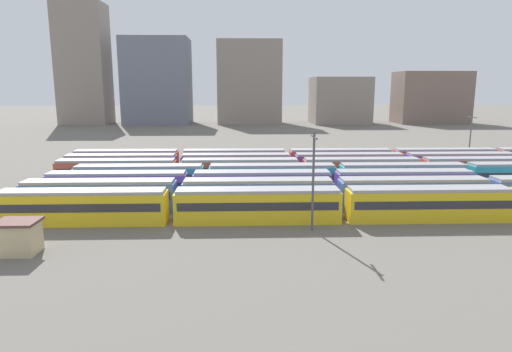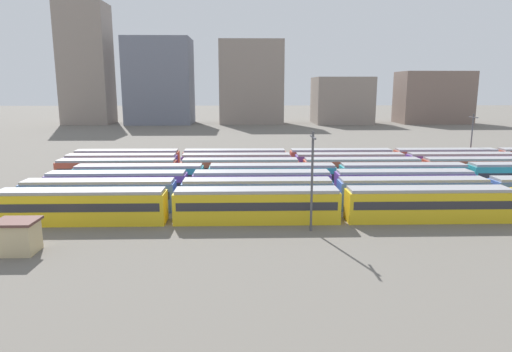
{
  "view_description": "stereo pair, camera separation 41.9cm",
  "coord_description": "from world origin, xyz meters",
  "px_view_note": "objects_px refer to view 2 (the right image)",
  "views": [
    {
      "loc": [
        10.91,
        -47.46,
        14.58
      ],
      "look_at": [
        13.0,
        15.6,
        2.04
      ],
      "focal_mm": 31.51,
      "sensor_mm": 36.0,
      "label": 1
    },
    {
      "loc": [
        11.33,
        -47.48,
        14.58
      ],
      "look_at": [
        13.0,
        15.6,
        2.04
      ],
      "focal_mm": 31.51,
      "sensor_mm": 36.0,
      "label": 2
    }
  ],
  "objects_px": {
    "train_track_0": "(343,204)",
    "train_track_6": "(393,159)",
    "train_track_2": "(262,185)",
    "signal_hut": "(18,236)",
    "train_track_3": "(402,176)",
    "train_track_1": "(489,192)",
    "train_track_5": "(293,164)",
    "catenary_pole_1": "(472,138)",
    "catenary_pole_0": "(312,177)",
    "train_track_4": "(301,170)"
  },
  "relations": [
    {
      "from": "train_track_0",
      "to": "train_track_6",
      "type": "height_order",
      "value": "same"
    },
    {
      "from": "train_track_2",
      "to": "signal_hut",
      "type": "distance_m",
      "value": 29.61
    },
    {
      "from": "train_track_2",
      "to": "train_track_3",
      "type": "relative_size",
      "value": 0.6
    },
    {
      "from": "train_track_3",
      "to": "train_track_1",
      "type": "bearing_deg",
      "value": -56.04
    },
    {
      "from": "train_track_0",
      "to": "train_track_5",
      "type": "distance_m",
      "value": 26.13
    },
    {
      "from": "signal_hut",
      "to": "train_track_6",
      "type": "bearing_deg",
      "value": 40.56
    },
    {
      "from": "train_track_6",
      "to": "signal_hut",
      "type": "height_order",
      "value": "train_track_6"
    },
    {
      "from": "train_track_0",
      "to": "signal_hut",
      "type": "distance_m",
      "value": 32.22
    },
    {
      "from": "train_track_3",
      "to": "catenary_pole_1",
      "type": "xyz_separation_m",
      "value": [
        19.07,
        18.36,
        3.51
      ]
    },
    {
      "from": "train_track_3",
      "to": "signal_hut",
      "type": "relative_size",
      "value": 26.0
    },
    {
      "from": "train_track_0",
      "to": "train_track_1",
      "type": "relative_size",
      "value": 0.66
    },
    {
      "from": "train_track_0",
      "to": "train_track_2",
      "type": "height_order",
      "value": "same"
    },
    {
      "from": "train_track_1",
      "to": "train_track_2",
      "type": "distance_m",
      "value": 28.1
    },
    {
      "from": "catenary_pole_0",
      "to": "catenary_pole_1",
      "type": "xyz_separation_m",
      "value": [
        35.13,
        37.23,
        -0.29
      ]
    },
    {
      "from": "train_track_1",
      "to": "catenary_pole_1",
      "type": "xyz_separation_m",
      "value": [
        12.07,
        28.76,
        3.51
      ]
    },
    {
      "from": "train_track_3",
      "to": "train_track_6",
      "type": "bearing_deg",
      "value": 76.43
    },
    {
      "from": "train_track_0",
      "to": "train_track_6",
      "type": "bearing_deg",
      "value": 63.04
    },
    {
      "from": "train_track_3",
      "to": "train_track_6",
      "type": "distance_m",
      "value": 16.05
    },
    {
      "from": "train_track_1",
      "to": "train_track_3",
      "type": "xyz_separation_m",
      "value": [
        -7.01,
        10.4,
        0.0
      ]
    },
    {
      "from": "train_track_3",
      "to": "train_track_4",
      "type": "bearing_deg",
      "value": 159.72
    },
    {
      "from": "train_track_3",
      "to": "catenary_pole_0",
      "type": "distance_m",
      "value": 25.07
    },
    {
      "from": "train_track_5",
      "to": "catenary_pole_0",
      "type": "relative_size",
      "value": 7.26
    },
    {
      "from": "train_track_0",
      "to": "catenary_pole_1",
      "type": "bearing_deg",
      "value": 47.44
    },
    {
      "from": "signal_hut",
      "to": "catenary_pole_1",
      "type": "bearing_deg",
      "value": 34.59
    },
    {
      "from": "train_track_0",
      "to": "catenary_pole_0",
      "type": "xyz_separation_m",
      "value": [
        -3.95,
        -3.27,
        3.79
      ]
    },
    {
      "from": "train_track_4",
      "to": "train_track_0",
      "type": "bearing_deg",
      "value": -84.59
    },
    {
      "from": "train_track_5",
      "to": "catenary_pole_1",
      "type": "height_order",
      "value": "catenary_pole_1"
    },
    {
      "from": "train_track_5",
      "to": "train_track_6",
      "type": "bearing_deg",
      "value": 15.69
    },
    {
      "from": "train_track_5",
      "to": "catenary_pole_0",
      "type": "bearing_deg",
      "value": -92.55
    },
    {
      "from": "train_track_5",
      "to": "train_track_6",
      "type": "xyz_separation_m",
      "value": [
        18.52,
        5.2,
        0.0
      ]
    },
    {
      "from": "train_track_3",
      "to": "catenary_pole_0",
      "type": "bearing_deg",
      "value": -130.39
    },
    {
      "from": "train_track_0",
      "to": "catenary_pole_1",
      "type": "relative_size",
      "value": 7.67
    },
    {
      "from": "train_track_0",
      "to": "signal_hut",
      "type": "relative_size",
      "value": 20.75
    },
    {
      "from": "train_track_1",
      "to": "train_track_2",
      "type": "xyz_separation_m",
      "value": [
        -27.62,
        5.2,
        -0.0
      ]
    },
    {
      "from": "train_track_4",
      "to": "signal_hut",
      "type": "bearing_deg",
      "value": -134.32
    },
    {
      "from": "train_track_3",
      "to": "catenary_pole_1",
      "type": "bearing_deg",
      "value": 43.9
    },
    {
      "from": "train_track_2",
      "to": "catenary_pole_0",
      "type": "bearing_deg",
      "value": -71.59
    },
    {
      "from": "train_track_4",
      "to": "train_track_5",
      "type": "height_order",
      "value": "same"
    },
    {
      "from": "train_track_3",
      "to": "catenary_pole_0",
      "type": "xyz_separation_m",
      "value": [
        -16.06,
        -18.87,
        3.79
      ]
    },
    {
      "from": "train_track_4",
      "to": "train_track_6",
      "type": "xyz_separation_m",
      "value": [
        17.84,
        10.4,
        0.0
      ]
    },
    {
      "from": "train_track_4",
      "to": "catenary_pole_1",
      "type": "relative_size",
      "value": 7.67
    },
    {
      "from": "train_track_0",
      "to": "train_track_3",
      "type": "distance_m",
      "value": 19.75
    },
    {
      "from": "train_track_6",
      "to": "train_track_2",
      "type": "bearing_deg",
      "value": -139.53
    },
    {
      "from": "train_track_5",
      "to": "catenary_pole_1",
      "type": "relative_size",
      "value": 7.67
    },
    {
      "from": "signal_hut",
      "to": "catenary_pole_0",
      "type": "bearing_deg",
      "value": 11.75
    },
    {
      "from": "train_track_1",
      "to": "catenary_pole_0",
      "type": "bearing_deg",
      "value": -159.82
    },
    {
      "from": "train_track_2",
      "to": "train_track_5",
      "type": "distance_m",
      "value": 16.66
    },
    {
      "from": "train_track_0",
      "to": "catenary_pole_0",
      "type": "relative_size",
      "value": 7.26
    },
    {
      "from": "train_track_0",
      "to": "catenary_pole_1",
      "type": "distance_m",
      "value": 46.23
    },
    {
      "from": "train_track_5",
      "to": "signal_hut",
      "type": "distance_m",
      "value": 44.94
    }
  ]
}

